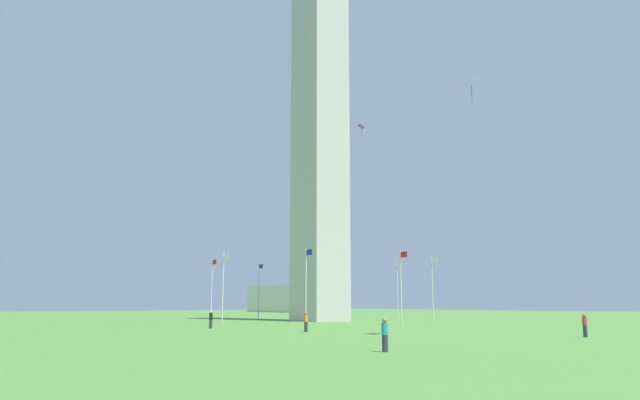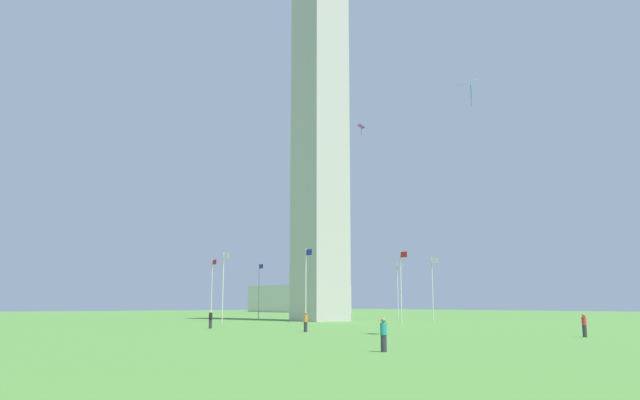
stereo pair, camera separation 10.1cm
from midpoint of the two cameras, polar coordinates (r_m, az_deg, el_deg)
The scene contains 17 objects.
ground_plane at distance 82.42m, azimuth 0.04°, elevation -11.12°, with size 260.00×260.00×0.00m, color #477A33.
obelisk_monument at distance 85.82m, azimuth 0.03°, elevation 6.74°, with size 5.79×5.79×52.65m.
flagpole_n at distance 71.57m, azimuth 7.54°, elevation -7.66°, with size 1.12×0.14×8.26m.
flagpole_ne at distance 82.15m, azimuth 10.39°, elevation -7.81°, with size 1.12×0.14×8.26m.
flagpole_e at distance 92.31m, azimuth 7.23°, elevation -8.06°, with size 1.12×0.14×8.26m.
flagpole_se at distance 96.98m, azimuth 0.98°, elevation -8.20°, with size 1.12×0.14×8.26m.
flagpole_s at distance 94.23m, azimuth -5.62°, elevation -8.12°, with size 1.12×0.14×8.26m.
flagpole_sw at distance 85.17m, azimuth -9.90°, elevation -7.88°, with size 1.12×0.14×8.26m.
flagpole_w at distance 74.03m, azimuth -8.88°, elevation -7.68°, with size 1.12×0.14×8.26m.
flagpole_nw at distance 67.81m, azimuth -1.25°, elevation -7.64°, with size 1.12×0.14×8.26m.
person_red_shirt at distance 47.26m, azimuth 23.25°, elevation -10.58°, with size 0.32×0.32×1.61m.
person_orange_shirt at distance 51.34m, azimuth -1.28°, elevation -11.19°, with size 0.32×0.32×1.62m.
person_black_shirt at distance 59.34m, azimuth -10.01°, elevation -10.81°, with size 0.32×0.32×1.64m.
person_teal_shirt at distance 30.59m, azimuth 5.98°, elevation -12.28°, with size 0.32×0.32×1.62m.
kite_purple_diamond at distance 75.45m, azimuth 3.85°, elevation 6.76°, with size 1.03×0.98×1.37m.
kite_green_diamond at distance 46.02m, azimuth 13.78°, elevation 10.52°, with size 1.32×1.20×2.12m.
distant_building at distance 170.60m, azimuth -1.97°, elevation -9.10°, with size 22.96×17.99×7.05m.
Camera 2 is at (64.09, -51.77, 2.30)m, focal length 34.69 mm.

